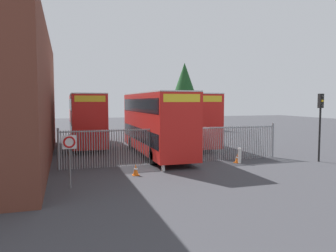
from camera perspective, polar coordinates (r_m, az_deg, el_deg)
The scene contains 12 objects.
ground_plane at distance 28.12m, azimuth -2.47°, elevation -3.48°, with size 100.00×100.00×0.00m, color #3D3D42.
palisade_fence at distance 20.18m, azimuth 1.55°, elevation -3.19°, with size 14.02×0.14×2.35m.
double_decker_bus_near_gate at distance 22.98m, azimuth -2.18°, elevation 0.85°, with size 2.54×10.81×4.42m.
double_decker_bus_behind_fence_left at distance 28.36m, azimuth 2.47°, elevation 1.51°, with size 2.54×10.81×4.42m.
double_decker_bus_behind_fence_right at distance 28.93m, azimuth -14.18°, elevation 1.43°, with size 2.54×10.81×4.42m.
bollard_near_left at distance 17.98m, azimuth -0.87°, elevation -6.39°, with size 0.20×0.20×0.95m, color silver.
bollard_center_front at distance 20.67m, azimuth 12.40°, elevation -5.08°, with size 0.20×0.20×0.95m, color silver.
traffic_cone_by_gate at distance 20.81m, azimuth 12.01°, elevation -5.53°, with size 0.34×0.34×0.59m.
traffic_cone_mid_forecourt at distance 17.05m, azimuth -5.66°, elevation -7.63°, with size 0.34×0.34×0.59m.
speed_limit_sign_post at distance 14.86m, azimuth -16.84°, elevation -3.75°, with size 0.60×0.14×2.40m.
traffic_light_kerbside at distance 22.64m, azimuth 25.09°, elevation 1.81°, with size 0.28×0.33×4.30m.
tree_tall_back at distance 46.37m, azimuth 2.90°, elevation 6.50°, with size 5.11×5.11×9.24m.
Camera 1 is at (-7.28, -18.89, 3.82)m, focal length 34.87 mm.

